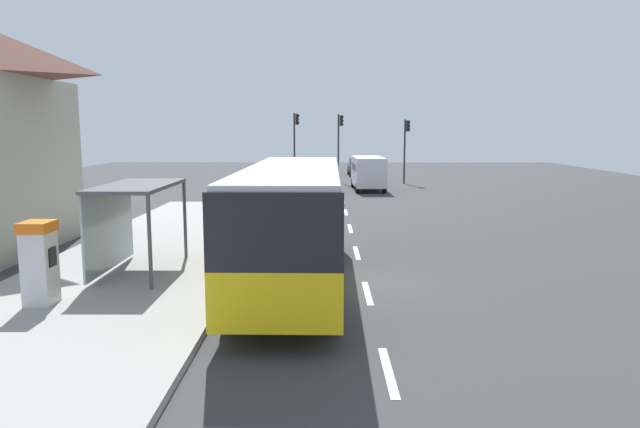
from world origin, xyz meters
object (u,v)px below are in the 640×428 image
object	(u,v)px
recycling_bin_red	(218,243)
traffic_light_far_side	(296,137)
traffic_light_median	(340,137)
traffic_light_near_side	(406,141)
recycling_bin_yellow	(214,247)
recycling_bin_green	(226,235)
white_van	(368,171)
sedan_near	(358,167)
bus_shelter	(127,205)
ticket_machine	(40,262)
recycling_bin_orange	(222,239)
bus	(293,217)

from	to	relation	value
recycling_bin_red	traffic_light_far_side	world-z (taller)	traffic_light_far_side
traffic_light_median	traffic_light_far_side	bearing A→B (deg)	-167.13
traffic_light_near_side	traffic_light_far_side	size ratio (longest dim) A/B	0.91
recycling_bin_yellow	recycling_bin_green	bearing A→B (deg)	90.00
white_van	sedan_near	world-z (taller)	white_van
bus_shelter	ticket_machine	bearing A→B (deg)	-107.41
recycling_bin_orange	bus_shelter	bearing A→B (deg)	-131.64
sedan_near	ticket_machine	distance (m)	42.10
traffic_light_far_side	traffic_light_near_side	bearing A→B (deg)	-5.31
bus	recycling_bin_orange	size ratio (longest dim) A/B	11.62
traffic_light_far_side	traffic_light_median	xyz separation A→B (m)	(3.50, 0.80, -0.05)
white_van	traffic_light_near_side	bearing A→B (deg)	57.24
white_van	recycling_bin_orange	bearing A→B (deg)	-106.17
bus	sedan_near	xyz separation A→B (m)	(4.01, 38.38, -1.05)
ticket_machine	recycling_bin_orange	size ratio (longest dim) A/B	2.04
recycling_bin_yellow	bus	bearing A→B (deg)	-34.45
bus	traffic_light_far_side	size ratio (longest dim) A/B	2.02
sedan_near	traffic_light_far_side	distance (m)	9.49
traffic_light_far_side	traffic_light_median	size ratio (longest dim) A/B	1.02
recycling_bin_yellow	recycling_bin_orange	distance (m)	1.40
recycling_bin_red	recycling_bin_green	distance (m)	1.40
white_van	traffic_light_far_side	size ratio (longest dim) A/B	0.96
recycling_bin_orange	recycling_bin_red	bearing A→B (deg)	-90.00
recycling_bin_red	traffic_light_near_side	distance (m)	29.65
recycling_bin_red	recycling_bin_orange	world-z (taller)	same
bus	recycling_bin_yellow	world-z (taller)	bus
traffic_light_far_side	ticket_machine	bearing A→B (deg)	-97.29
ticket_machine	bus_shelter	size ratio (longest dim) A/B	0.48
sedan_near	recycling_bin_yellow	size ratio (longest dim) A/B	4.66
bus	recycling_bin_red	xyz separation A→B (m)	(-2.49, 2.41, -1.19)
recycling_bin_green	bus	bearing A→B (deg)	-56.83
recycling_bin_red	traffic_light_far_side	bearing A→B (deg)	87.82
recycling_bin_orange	traffic_light_median	xyz separation A→B (m)	(4.60, 28.79, 2.90)
ticket_machine	recycling_bin_yellow	world-z (taller)	ticket_machine
sedan_near	traffic_light_near_side	bearing A→B (deg)	-68.37
recycling_bin_red	bus_shelter	distance (m)	3.19
recycling_bin_yellow	traffic_light_near_side	bearing A→B (deg)	71.26
traffic_light_near_side	traffic_light_far_side	bearing A→B (deg)	174.69
traffic_light_near_side	traffic_light_far_side	xyz separation A→B (m)	(-8.61, 0.80, 0.31)
bus	recycling_bin_green	bearing A→B (deg)	123.17
bus	traffic_light_near_side	distance (m)	31.18
white_van	recycling_bin_yellow	bearing A→B (deg)	-105.25
white_van	recycling_bin_orange	size ratio (longest dim) A/B	5.53
traffic_light_median	recycling_bin_red	bearing A→B (deg)	-98.86
recycling_bin_yellow	recycling_bin_red	world-z (taller)	same
white_van	bus_shelter	distance (m)	26.03
recycling_bin_orange	recycling_bin_yellow	bearing A→B (deg)	-90.00
recycling_bin_red	traffic_light_median	xyz separation A→B (m)	(4.60, 29.49, 2.90)
ticket_machine	recycling_bin_red	world-z (taller)	ticket_machine
recycling_bin_green	traffic_light_median	bearing A→B (deg)	80.71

